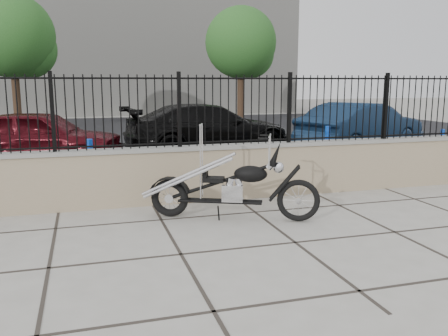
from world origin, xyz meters
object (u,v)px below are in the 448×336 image
object	(u,v)px
car_red	(41,137)
car_black	(209,128)
chopper_motorcycle	(230,171)
car_blue	(361,127)

from	to	relation	value
car_red	car_black	bearing A→B (deg)	-65.16
chopper_motorcycle	car_blue	bearing A→B (deg)	68.27
chopper_motorcycle	car_blue	xyz separation A→B (m)	(5.77, 5.57, -0.01)
chopper_motorcycle	car_blue	distance (m)	8.02
chopper_motorcycle	car_red	distance (m)	6.71
car_red	car_black	distance (m)	4.56
car_black	car_blue	distance (m)	4.47
car_red	car_blue	xyz separation A→B (m)	(8.86, -0.39, 0.04)
car_red	car_black	size ratio (longest dim) A/B	0.82
chopper_motorcycle	car_red	bearing A→B (deg)	141.69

